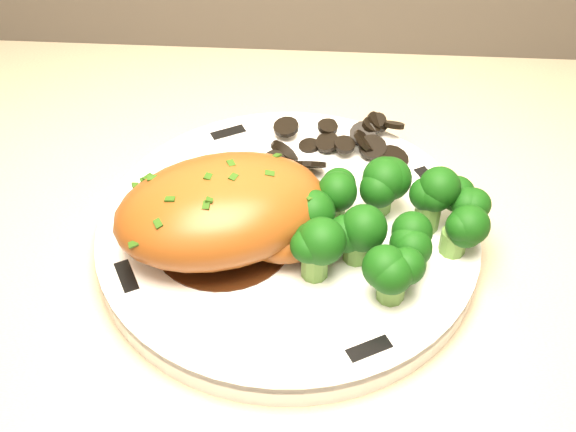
{
  "coord_description": "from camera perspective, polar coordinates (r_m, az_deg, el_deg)",
  "views": [
    {
      "loc": [
        0.18,
        1.3,
        1.32
      ],
      "look_at": [
        0.15,
        1.69,
        0.94
      ],
      "focal_mm": 45.0,
      "sensor_mm": 36.0,
      "label": 1
    }
  ],
  "objects": [
    {
      "name": "plate",
      "position": [
        0.56,
        0.0,
        -1.45
      ],
      "size": [
        0.38,
        0.38,
        0.02
      ],
      "primitive_type": "cylinder",
      "rotation": [
        0.0,
        0.0,
        0.36
      ],
      "color": "white",
      "rests_on": "counter"
    },
    {
      "name": "rim_accent_0",
      "position": [
        0.6,
        11.06,
        2.86
      ],
      "size": [
        0.02,
        0.03,
        0.0
      ],
      "primitive_type": "cube",
      "rotation": [
        0.0,
        0.0,
        2.06
      ],
      "color": "black",
      "rests_on": "plate"
    },
    {
      "name": "rim_accent_1",
      "position": [
        0.64,
        -4.75,
        6.57
      ],
      "size": [
        0.03,
        0.02,
        0.0
      ],
      "primitive_type": "cube",
      "rotation": [
        0.0,
        0.0,
        3.63
      ],
      "color": "black",
      "rests_on": "plate"
    },
    {
      "name": "rim_accent_2",
      "position": [
        0.53,
        -12.65,
        -4.69
      ],
      "size": [
        0.02,
        0.03,
        0.0
      ],
      "primitive_type": "cube",
      "rotation": [
        0.0,
        0.0,
        5.21
      ],
      "color": "black",
      "rests_on": "plate"
    },
    {
      "name": "rim_accent_3",
      "position": [
        0.48,
        6.42,
        -10.4
      ],
      "size": [
        0.03,
        0.02,
        0.0
      ],
      "primitive_type": "cube",
      "rotation": [
        0.0,
        0.0,
        6.78
      ],
      "color": "black",
      "rests_on": "plate"
    },
    {
      "name": "gravy_pool",
      "position": [
        0.54,
        -5.11,
        -1.78
      ],
      "size": [
        0.11,
        0.11,
        0.0
      ],
      "primitive_type": "cylinder",
      "color": "#321609",
      "rests_on": "plate"
    },
    {
      "name": "chicken_breast",
      "position": [
        0.52,
        -4.67,
        0.32
      ],
      "size": [
        0.19,
        0.15,
        0.06
      ],
      "rotation": [
        0.0,
        0.0,
        0.37
      ],
      "color": "#914A19",
      "rests_on": "plate"
    },
    {
      "name": "mushroom_pile",
      "position": [
        0.61,
        3.46,
        5.28
      ],
      "size": [
        0.1,
        0.08,
        0.03
      ],
      "color": "black",
      "rests_on": "plate"
    },
    {
      "name": "broccoli_florets",
      "position": [
        0.52,
        7.71,
        -0.42
      ],
      "size": [
        0.15,
        0.12,
        0.05
      ],
      "rotation": [
        0.0,
        0.0,
        -0.32
      ],
      "color": "#63923E",
      "rests_on": "plate"
    }
  ]
}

